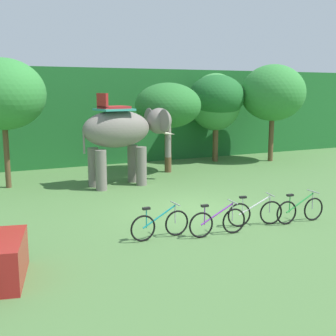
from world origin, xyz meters
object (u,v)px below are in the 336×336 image
object	(u,v)px
tree_far_left	(168,106)
bike_purple	(218,222)
tree_far_right	(273,93)
tree_center_right	(215,102)
bike_green	(300,210)
bike_white	(255,213)
elephant	(124,132)
bike_teal	(160,225)
tree_center	(3,94)
tree_left	(217,97)

from	to	relation	value
tree_far_left	bike_purple	distance (m)	9.85
tree_far_left	tree_far_right	xyz separation A→B (m)	(6.60, 0.61, 0.58)
tree_center_right	bike_green	size ratio (longest dim) A/B	2.81
tree_far_right	bike_white	size ratio (longest dim) A/B	3.13
tree_far_right	elephant	world-z (taller)	tree_far_right
tree_far_right	bike_teal	distance (m)	14.63
tree_far_left	bike_white	size ratio (longest dim) A/B	2.52
tree_center	bike_green	xyz separation A→B (m)	(7.40, -8.71, -3.35)
tree_center_right	bike_purple	bearing A→B (deg)	-120.74
tree_left	tree_far_left	bearing A→B (deg)	-154.46
tree_center	tree_left	xyz separation A→B (m)	(11.05, 2.14, -0.21)
tree_left	elephant	distance (m)	7.66
tree_left	elephant	world-z (taller)	tree_left
tree_center	tree_far_left	size ratio (longest dim) A/B	1.21
tree_center_right	bike_purple	world-z (taller)	tree_center_right
tree_left	tree_center_right	xyz separation A→B (m)	(0.05, 0.20, -0.27)
tree_far_left	elephant	xyz separation A→B (m)	(-2.85, -1.88, -0.96)
bike_teal	bike_white	xyz separation A→B (m)	(2.96, -0.15, 0.00)
bike_teal	bike_white	distance (m)	2.96
tree_far_right	bike_green	world-z (taller)	tree_far_right
tree_center	tree_far_left	distance (m)	7.34
tree_center	bike_white	distance (m)	10.84
tree_far_left	bike_teal	size ratio (longest dim) A/B	2.48
bike_teal	tree_center	bearing A→B (deg)	110.26
tree_far_left	bike_white	world-z (taller)	tree_far_left
tree_center	tree_far_right	distance (m)	13.94
bike_teal	bike_purple	world-z (taller)	same
tree_center_right	tree_center	bearing A→B (deg)	-168.13
tree_center_right	bike_purple	distance (m)	13.14
tree_center_right	tree_far_right	distance (m)	3.16
bike_green	tree_left	bearing A→B (deg)	71.39
tree_center_right	tree_far_right	world-z (taller)	tree_far_right
bike_teal	tree_far_left	bearing A→B (deg)	63.59
bike_purple	bike_green	world-z (taller)	same
elephant	bike_purple	xyz separation A→B (m)	(0.09, -7.16, -1.82)
bike_purple	bike_white	bearing A→B (deg)	11.55
tree_far_left	bike_green	xyz separation A→B (m)	(0.09, -9.05, -2.78)
elephant	bike_teal	xyz separation A→B (m)	(-1.41, -6.71, -1.82)
bike_green	bike_white	bearing A→B (deg)	167.22
tree_far_left	tree_center_right	bearing A→B (deg)	27.62
tree_center_right	bike_purple	size ratio (longest dim) A/B	2.81
tree_far_left	tree_far_right	bearing A→B (deg)	5.30
bike_white	bike_green	size ratio (longest dim) A/B	0.99
tree_far_left	elephant	world-z (taller)	tree_far_left
bike_purple	bike_green	xyz separation A→B (m)	(2.85, -0.02, 0.00)
tree_far_left	bike_white	bearing A→B (deg)	-98.49
tree_far_right	tree_far_left	bearing A→B (deg)	-174.70
bike_purple	tree_center_right	bearing A→B (deg)	59.26
tree_far_right	bike_green	bearing A→B (deg)	-123.95
tree_left	tree_far_right	xyz separation A→B (m)	(2.86, -1.18, 0.22)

